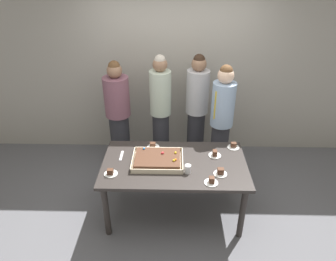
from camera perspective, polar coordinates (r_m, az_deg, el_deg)
ground_plane at (r=4.12m, az=1.08°, el=-14.37°), size 12.00×12.00×0.00m
interior_back_panel at (r=4.76m, az=1.39°, el=13.01°), size 8.00×0.12×3.00m
party_table at (r=3.70m, az=1.18°, el=-7.05°), size 1.69×0.95×0.74m
sheet_cake at (r=3.64m, az=-1.91°, el=-5.34°), size 0.59×0.46×0.10m
plated_slice_near_left at (r=3.93m, az=-2.75°, el=-2.81°), size 0.15×0.15×0.06m
plated_slice_near_right at (r=3.51m, az=-10.49°, el=-7.65°), size 0.15×0.15×0.07m
plated_slice_far_left at (r=3.99m, az=11.91°, el=-2.81°), size 0.15×0.15×0.07m
plated_slice_far_right at (r=3.51m, az=9.60°, el=-7.59°), size 0.15×0.15×0.08m
plated_slice_center_front at (r=3.79m, az=8.58°, el=-4.33°), size 0.15×0.15×0.08m
plated_slice_center_back at (r=3.37m, az=7.97°, el=-9.22°), size 0.15×0.15×0.08m
drink_cup_nearest at (r=3.47m, az=3.65°, el=-7.06°), size 0.07×0.07×0.10m
cake_server_utensil at (r=3.80m, az=-8.54°, el=-4.60°), size 0.03×0.20×0.01m
person_serving_front at (r=4.58m, az=5.30°, el=4.01°), size 0.32×0.32×1.70m
person_green_shirt_behind at (r=4.48m, az=-1.37°, el=3.73°), size 0.30×0.30×1.72m
person_striped_tie_right at (r=4.28m, az=9.78°, el=1.68°), size 0.31×0.31×1.68m
person_far_right_suit at (r=4.57m, az=-9.12°, el=2.98°), size 0.36×0.36×1.64m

